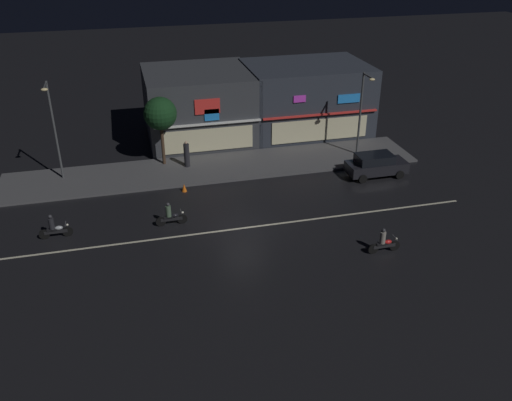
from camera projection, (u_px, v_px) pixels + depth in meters
name	position (u px, v px, depth m)	size (l,w,h in m)	color
ground_plane	(243.00, 228.00, 32.43)	(140.00, 140.00, 0.00)	black
lane_divider_stripe	(243.00, 228.00, 32.43)	(28.83, 0.16, 0.01)	beige
sidewalk_far	(215.00, 168.00, 40.15)	(30.35, 5.17, 0.14)	#4C4C4F
storefront_left_block	(199.00, 105.00, 44.66)	(8.68, 8.44, 5.61)	#383A3F
storefront_center_block	(306.00, 98.00, 46.26)	(10.10, 7.60, 5.72)	#2D333D
streetlamp_west	(53.00, 124.00, 36.33)	(0.44, 1.64, 6.95)	#47494C
streetlamp_mid	(362.00, 107.00, 40.39)	(0.44, 1.64, 6.40)	#47494C
pedestrian_on_sidewalk	(187.00, 155.00, 39.78)	(0.41, 0.41, 1.98)	#232328
street_tree	(160.00, 114.00, 38.85)	(2.40, 2.40, 5.10)	#473323
parked_car_near_kerb	(376.00, 165.00, 38.64)	(4.30, 1.98, 1.67)	black
motorcycle_lead	(384.00, 242.00, 29.83)	(1.90, 0.60, 1.52)	black
motorcycle_following	(54.00, 228.00, 31.19)	(1.90, 0.60, 1.52)	black
motorcycle_opposite_lane	(170.00, 216.00, 32.51)	(1.90, 0.60, 1.52)	black
traffic_cone	(184.00, 188.00, 36.69)	(0.36, 0.36, 0.55)	orange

